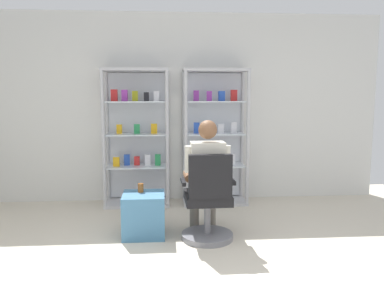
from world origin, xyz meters
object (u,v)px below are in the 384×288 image
(display_cabinet_left, at_px, (137,136))
(display_cabinet_right, at_px, (215,136))
(storage_crate, at_px, (144,215))
(seated_shopkeeper, at_px, (206,172))
(tea_glass, at_px, (141,188))
(office_chair, at_px, (208,205))

(display_cabinet_left, height_order, display_cabinet_right, same)
(display_cabinet_left, bearing_deg, storage_crate, -83.42)
(display_cabinet_right, relative_size, seated_shopkeeper, 1.47)
(display_cabinet_right, bearing_deg, tea_glass, -129.41)
(office_chair, relative_size, storage_crate, 2.04)
(display_cabinet_right, xyz_separation_m, office_chair, (-0.26, -1.50, -0.57))
(display_cabinet_right, distance_m, office_chair, 1.63)
(display_cabinet_right, bearing_deg, office_chair, -99.97)
(display_cabinet_left, bearing_deg, seated_shopkeeper, -57.99)
(display_cabinet_left, xyz_separation_m, seated_shopkeeper, (0.83, -1.33, -0.25))
(tea_glass, bearing_deg, storage_crate, -67.00)
(display_cabinet_left, relative_size, tea_glass, 19.44)
(seated_shopkeeper, height_order, tea_glass, seated_shopkeeper)
(storage_crate, xyz_separation_m, tea_glass, (-0.03, 0.08, 0.28))
(display_cabinet_right, height_order, tea_glass, display_cabinet_right)
(tea_glass, bearing_deg, office_chair, -22.25)
(storage_crate, bearing_deg, tea_glass, 113.00)
(display_cabinet_right, distance_m, storage_crate, 1.76)
(seated_shopkeeper, xyz_separation_m, storage_crate, (-0.69, 0.05, -0.48))
(display_cabinet_right, xyz_separation_m, storage_crate, (-0.95, -1.28, -0.73))
(seated_shopkeeper, height_order, storage_crate, seated_shopkeeper)
(seated_shopkeeper, bearing_deg, display_cabinet_left, 122.01)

